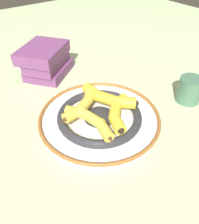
{
  "coord_description": "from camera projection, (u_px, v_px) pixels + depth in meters",
  "views": [
    {
      "loc": [
        -0.27,
        -0.43,
        0.47
      ],
      "look_at": [
        0.04,
        -0.02,
        0.04
      ],
      "focal_mm": 35.0,
      "sensor_mm": 36.0,
      "label": 1
    }
  ],
  "objects": [
    {
      "name": "decorative_bowl",
      "position": [
        99.0,
        118.0,
        0.67
      ],
      "size": [
        0.37,
        0.37,
        0.04
      ],
      "color": "white",
      "rests_on": "ground_plane"
    },
    {
      "name": "banana_d",
      "position": [
        117.0,
        112.0,
        0.64
      ],
      "size": [
        0.14,
        0.13,
        0.03
      ],
      "rotation": [
        0.0,
        0.0,
        -2.36
      ],
      "color": "yellow",
      "rests_on": "decorative_bowl"
    },
    {
      "name": "banana_a",
      "position": [
        92.0,
        121.0,
        0.61
      ],
      "size": [
        0.07,
        0.19,
        0.03
      ],
      "rotation": [
        0.0,
        0.0,
        1.76
      ],
      "color": "gold",
      "rests_on": "decorative_bowl"
    },
    {
      "name": "ground_plane",
      "position": [
        86.0,
        122.0,
        0.68
      ],
      "size": [
        2.8,
        2.8,
        0.0
      ],
      "primitive_type": "plane",
      "color": "#B2C693"
    },
    {
      "name": "banana_c",
      "position": [
        106.0,
        97.0,
        0.69
      ],
      "size": [
        0.1,
        0.19,
        0.04
      ],
      "rotation": [
        0.0,
        0.0,
        -1.16
      ],
      "color": "gold",
      "rests_on": "decorative_bowl"
    },
    {
      "name": "banana_b",
      "position": [
        82.0,
        105.0,
        0.66
      ],
      "size": [
        0.17,
        0.11,
        0.03
      ],
      "rotation": [
        0.0,
        0.0,
        0.51
      ],
      "color": "gold",
      "rests_on": "decorative_bowl"
    },
    {
      "name": "book_stack",
      "position": [
        46.0,
        61.0,
        0.87
      ],
      "size": [
        0.26,
        0.23,
        0.12
      ],
      "rotation": [
        0.0,
        0.0,
        0.48
      ],
      "color": "#753D70",
      "rests_on": "ground_plane"
    },
    {
      "name": "coffee_mug",
      "position": [
        191.0,
        90.0,
        0.74
      ],
      "size": [
        0.12,
        0.09,
        0.09
      ],
      "rotation": [
        0.0,
        0.0,
        5.7
      ],
      "color": "#477056",
      "rests_on": "ground_plane"
    }
  ]
}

